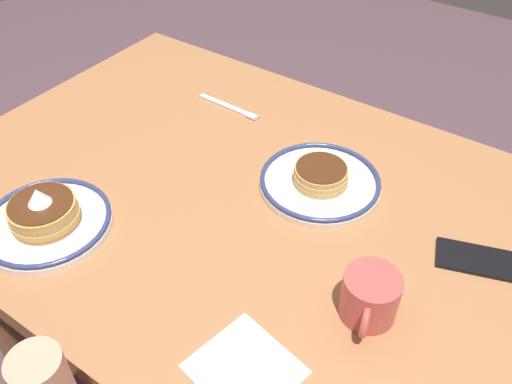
{
  "coord_description": "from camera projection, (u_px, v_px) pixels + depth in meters",
  "views": [
    {
      "loc": [
        -0.49,
        0.67,
        1.49
      ],
      "look_at": [
        -0.03,
        0.0,
        0.76
      ],
      "focal_mm": 37.93,
      "sensor_mm": 36.0,
      "label": 1
    }
  ],
  "objects": [
    {
      "name": "dining_table",
      "position": [
        245.0,
        225.0,
        1.18
      ],
      "size": [
        1.34,
        0.93,
        0.73
      ],
      "color": "#A56D43",
      "rests_on": "ground_plane"
    },
    {
      "name": "coffee_mug",
      "position": [
        370.0,
        297.0,
        0.88
      ],
      "size": [
        0.1,
        0.12,
        0.09
      ],
      "color": "#BF4C47",
      "rests_on": "dining_table"
    },
    {
      "name": "cell_phone",
      "position": [
        477.0,
        260.0,
        0.99
      ],
      "size": [
        0.16,
        0.11,
        0.01
      ],
      "primitive_type": "cube",
      "rotation": [
        0.0,
        0.0,
        0.32
      ],
      "color": "black",
      "rests_on": "dining_table"
    },
    {
      "name": "plate_near_main",
      "position": [
        320.0,
        180.0,
        1.13
      ],
      "size": [
        0.26,
        0.26,
        0.05
      ],
      "color": "silver",
      "rests_on": "dining_table"
    },
    {
      "name": "ground_plane",
      "position": [
        248.0,
        378.0,
        1.61
      ],
      "size": [
        6.0,
        6.0,
        0.0
      ],
      "primitive_type": "plane",
      "color": "#513B43"
    },
    {
      "name": "paper_napkin",
      "position": [
        245.0,
        369.0,
        0.83
      ],
      "size": [
        0.17,
        0.17,
        0.0
      ],
      "primitive_type": "cube",
      "rotation": [
        0.0,
        0.0,
        -0.2
      ],
      "color": "white",
      "rests_on": "dining_table"
    },
    {
      "name": "plate_center_pancakes",
      "position": [
        46.0,
        218.0,
        1.04
      ],
      "size": [
        0.25,
        0.25,
        0.1
      ],
      "color": "white",
      "rests_on": "dining_table"
    },
    {
      "name": "fork_near",
      "position": [
        229.0,
        107.0,
        1.37
      ],
      "size": [
        0.18,
        0.02,
        0.01
      ],
      "color": "silver",
      "rests_on": "dining_table"
    }
  ]
}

